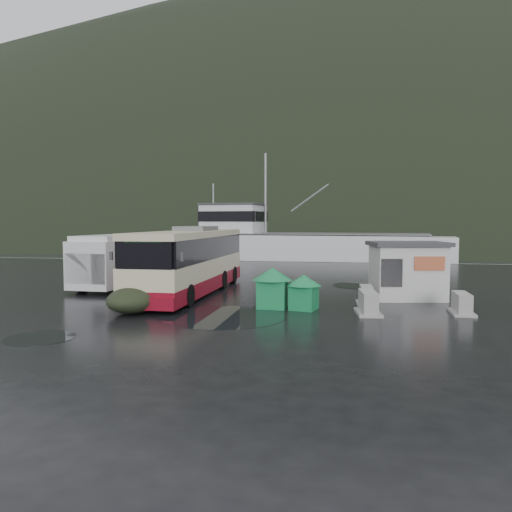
% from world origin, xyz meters
% --- Properties ---
extents(ground, '(160.00, 160.00, 0.00)m').
position_xyz_m(ground, '(0.00, 0.00, 0.00)').
color(ground, black).
rests_on(ground, ground).
extents(harbor_water, '(300.00, 180.00, 0.02)m').
position_xyz_m(harbor_water, '(0.00, 110.00, 0.00)').
color(harbor_water, black).
rests_on(harbor_water, ground).
extents(quay_edge, '(160.00, 0.60, 1.50)m').
position_xyz_m(quay_edge, '(0.00, 20.00, 0.00)').
color(quay_edge, '#999993').
rests_on(quay_edge, ground).
extents(headland, '(780.00, 540.00, 570.00)m').
position_xyz_m(headland, '(10.00, 250.00, 0.00)').
color(headland, black).
rests_on(headland, ground).
extents(coach_bus, '(2.92, 10.93, 3.07)m').
position_xyz_m(coach_bus, '(-1.06, 1.45, 0.00)').
color(coach_bus, beige).
rests_on(coach_bus, ground).
extents(white_van, '(2.51, 6.43, 2.65)m').
position_xyz_m(white_van, '(-5.27, 3.03, 0.00)').
color(white_van, silver).
rests_on(white_van, ground).
extents(waste_bin_left, '(1.15, 1.15, 1.31)m').
position_xyz_m(waste_bin_left, '(4.32, -1.88, 0.00)').
color(waste_bin_left, '#168044').
rests_on(waste_bin_left, ground).
extents(waste_bin_right, '(1.12, 1.12, 1.54)m').
position_xyz_m(waste_bin_right, '(3.11, -1.70, 0.00)').
color(waste_bin_right, '#168044').
rests_on(waste_bin_right, ground).
extents(dome_tent, '(2.21, 2.77, 0.97)m').
position_xyz_m(dome_tent, '(-1.62, -3.50, 0.00)').
color(dome_tent, '#232B1A').
rests_on(dome_tent, ground).
extents(ticket_kiosk, '(3.45, 2.83, 2.43)m').
position_xyz_m(ticket_kiosk, '(8.45, 1.44, 0.00)').
color(ticket_kiosk, beige).
rests_on(ticket_kiosk, ground).
extents(jersey_barrier_a, '(0.97, 1.70, 0.81)m').
position_xyz_m(jersey_barrier_a, '(6.64, -2.38, 0.00)').
color(jersey_barrier_a, '#999993').
rests_on(jersey_barrier_a, ground).
extents(jersey_barrier_b, '(0.78, 1.52, 0.75)m').
position_xyz_m(jersey_barrier_b, '(9.92, -1.80, 0.00)').
color(jersey_barrier_b, '#999993').
rests_on(jersey_barrier_b, ground).
extents(jersey_barrier_c, '(0.78, 1.50, 0.74)m').
position_xyz_m(jersey_barrier_c, '(6.68, -0.36, 0.00)').
color(jersey_barrier_c, '#999993').
rests_on(jersey_barrier_c, ground).
extents(fishing_trawler, '(29.25, 9.97, 11.47)m').
position_xyz_m(fishing_trawler, '(1.63, 27.99, 0.00)').
color(fishing_trawler, silver).
rests_on(fishing_trawler, ground).
extents(puddles, '(11.87, 15.61, 0.01)m').
position_xyz_m(puddles, '(2.50, -1.71, 0.01)').
color(puddles, black).
rests_on(puddles, ground).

